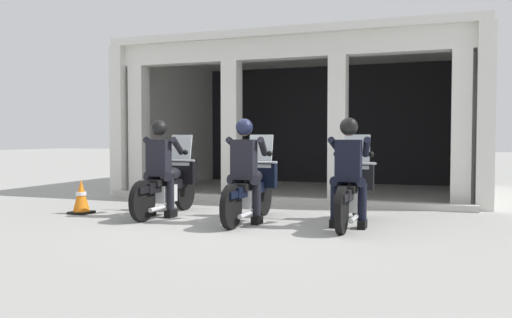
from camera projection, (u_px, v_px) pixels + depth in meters
ground_plane at (300, 199)px, 10.99m from camera, size 80.00×80.00×0.00m
station_building at (313, 103)px, 13.21m from camera, size 7.93×5.24×3.50m
kerb_strip at (275, 200)px, 10.37m from camera, size 7.43×0.24×0.12m
motorcycle_left at (169, 185)px, 8.86m from camera, size 0.62×2.04×1.35m
police_officer_left at (160, 160)px, 8.58m from camera, size 0.63×0.61×1.58m
motorcycle_center at (251, 189)px, 8.19m from camera, size 0.62×2.04×1.35m
police_officer_center at (245, 162)px, 7.91m from camera, size 0.63×0.61×1.58m
motorcycle_right at (352, 191)px, 7.81m from camera, size 0.62×2.04×1.35m
police_officer_right at (349, 163)px, 7.53m from camera, size 0.63×0.61×1.58m
traffic_cone_flank at (81, 197)px, 8.95m from camera, size 0.34×0.34×0.59m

